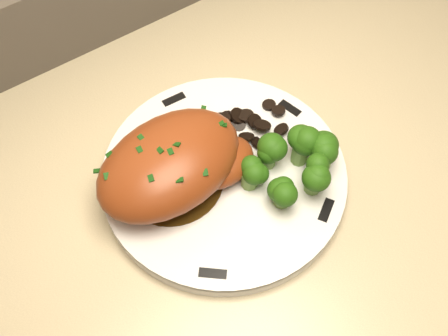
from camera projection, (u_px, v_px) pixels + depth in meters
plate at (224, 177)px, 0.65m from camera, size 0.35×0.35×0.02m
rim_accent_0 at (290, 108)px, 0.69m from camera, size 0.02×0.03×0.00m
rim_accent_1 at (174, 99)px, 0.69m from camera, size 0.03×0.01×0.00m
rim_accent_2 at (117, 193)px, 0.62m from camera, size 0.02×0.03×0.00m
rim_accent_3 at (213, 274)px, 0.58m from camera, size 0.03×0.03×0.00m
rim_accent_4 at (326, 210)px, 0.61m from camera, size 0.03×0.02×0.00m
gravy_pool at (172, 179)px, 0.63m from camera, size 0.12×0.12×0.00m
chicken_breast at (175, 164)px, 0.61m from camera, size 0.19×0.13×0.07m
mushroom_pile at (253, 129)px, 0.66m from camera, size 0.08×0.06×0.02m
broccoli_florets at (290, 166)px, 0.61m from camera, size 0.11×0.08×0.04m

